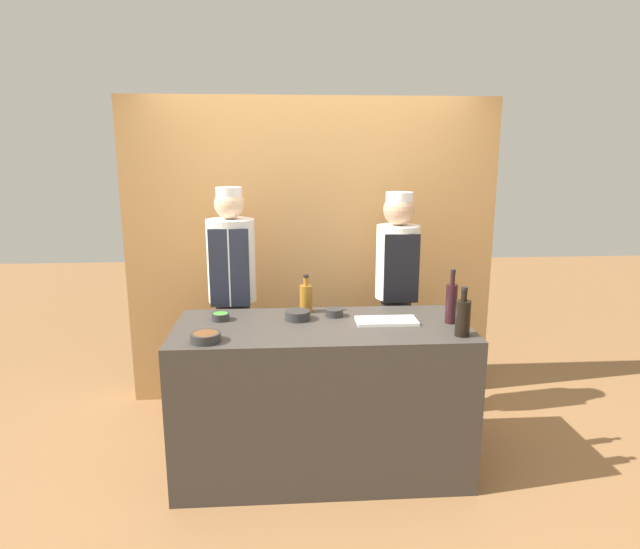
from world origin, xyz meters
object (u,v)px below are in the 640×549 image
(sauce_bowl_purple, at_px, (334,312))
(cutting_board, at_px, (387,321))
(sauce_bowl_brown, at_px, (206,337))
(bottle_soy, at_px, (463,317))
(bottle_wine, at_px, (451,302))
(bottle_amber, at_px, (306,298))
(chef_right, at_px, (396,296))
(sauce_bowl_green, at_px, (221,316))
(chef_left, at_px, (233,298))
(sauce_bowl_white, at_px, (298,315))

(sauce_bowl_purple, relative_size, cutting_board, 0.30)
(cutting_board, bearing_deg, sauce_bowl_brown, -165.40)
(sauce_bowl_purple, relative_size, bottle_soy, 0.39)
(bottle_soy, distance_m, bottle_wine, 0.24)
(bottle_wine, bearing_deg, bottle_soy, -91.81)
(cutting_board, height_order, bottle_amber, bottle_amber)
(chef_right, bearing_deg, sauce_bowl_brown, -144.16)
(bottle_soy, height_order, bottle_wine, bottle_wine)
(sauce_bowl_green, height_order, chef_right, chef_right)
(bottle_wine, xyz_separation_m, chef_right, (-0.20, 0.67, -0.13))
(sauce_bowl_purple, height_order, chef_right, chef_right)
(bottle_amber, bearing_deg, bottle_wine, -18.34)
(cutting_board, relative_size, chef_left, 0.22)
(bottle_amber, relative_size, bottle_wine, 0.75)
(sauce_bowl_brown, bearing_deg, chef_right, 35.84)
(sauce_bowl_purple, xyz_separation_m, sauce_bowl_green, (-0.72, -0.04, -0.00))
(bottle_amber, distance_m, bottle_wine, 0.93)
(sauce_bowl_white, distance_m, chef_right, 0.92)
(bottle_soy, bearing_deg, sauce_bowl_brown, -179.83)
(sauce_bowl_purple, xyz_separation_m, cutting_board, (0.31, -0.16, -0.02))
(bottle_amber, relative_size, bottle_soy, 0.88)
(cutting_board, bearing_deg, bottle_wine, -4.80)
(cutting_board, bearing_deg, sauce_bowl_purple, 153.41)
(sauce_bowl_purple, distance_m, sauce_bowl_brown, 0.87)
(sauce_bowl_white, relative_size, chef_right, 0.09)
(sauce_bowl_purple, bearing_deg, sauce_bowl_green, -177.04)
(sauce_bowl_white, xyz_separation_m, chef_right, (0.74, 0.54, -0.03))
(bottle_amber, bearing_deg, chef_left, 143.93)
(bottle_amber, distance_m, bottle_soy, 1.02)
(sauce_bowl_white, bearing_deg, cutting_board, -10.07)
(sauce_bowl_purple, distance_m, bottle_amber, 0.22)
(chef_left, xyz_separation_m, chef_right, (1.20, 0.00, -0.00))
(sauce_bowl_brown, bearing_deg, bottle_wine, 9.52)
(cutting_board, relative_size, chef_right, 0.22)
(sauce_bowl_white, height_order, bottle_wine, bottle_wine)
(bottle_wine, bearing_deg, sauce_bowl_purple, 165.00)
(bottle_wine, bearing_deg, sauce_bowl_white, 172.12)
(bottle_wine, height_order, chef_right, chef_right)
(chef_right, bearing_deg, sauce_bowl_white, -144.16)
(sauce_bowl_white, height_order, sauce_bowl_brown, sauce_bowl_white)
(sauce_bowl_white, bearing_deg, chef_right, 35.84)
(chef_right, bearing_deg, sauce_bowl_green, -157.18)
(bottle_soy, bearing_deg, bottle_amber, 148.62)
(sauce_bowl_brown, distance_m, chef_right, 1.55)
(sauce_bowl_green, xyz_separation_m, cutting_board, (1.03, -0.12, -0.02))
(sauce_bowl_purple, relative_size, bottle_amber, 0.45)
(cutting_board, distance_m, bottle_amber, 0.56)
(bottle_amber, xyz_separation_m, bottle_soy, (0.87, -0.53, 0.01))
(chef_right, bearing_deg, bottle_soy, -78.18)
(chef_right, bearing_deg, sauce_bowl_purple, -136.60)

